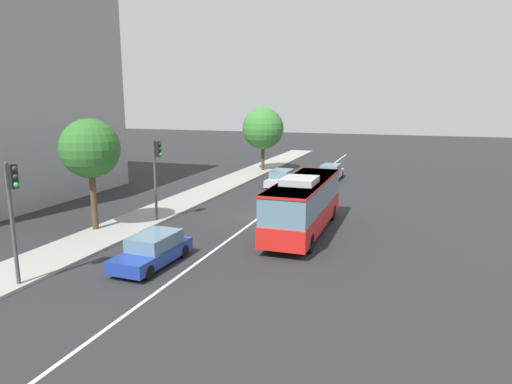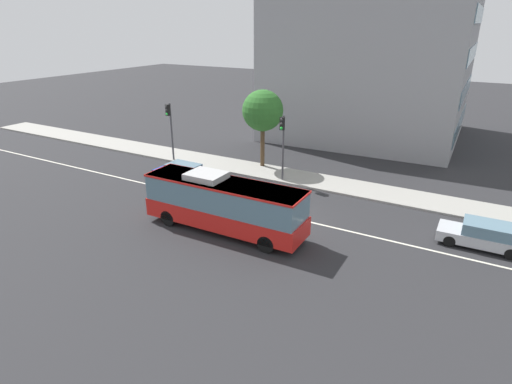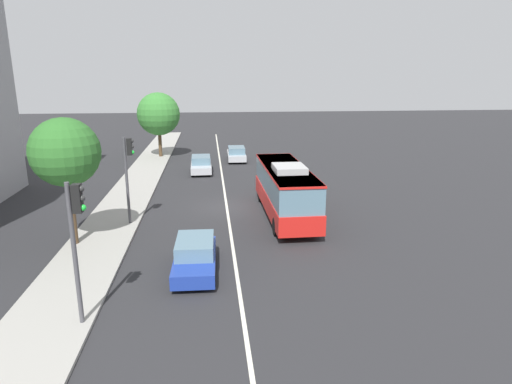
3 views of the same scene
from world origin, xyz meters
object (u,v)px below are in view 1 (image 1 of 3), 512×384
Objects in this scene: street_tree_kerbside_centre at (263,129)px; transit_bus at (304,202)px; sedan_blue at (153,250)px; street_tree_kerbside_left at (90,149)px; traffic_light_mid_block at (157,166)px; traffic_light_near_corner at (13,203)px; sedan_silver at (281,178)px; sedan_silver_ahead at (331,172)px.

transit_bus is at bearing -155.51° from street_tree_kerbside_centre.
street_tree_kerbside_left is (3.72, 6.28, 4.14)m from sedan_blue.
street_tree_kerbside_centre is (22.33, 0.60, 1.07)m from traffic_light_mid_block.
sedan_blue is at bearing 50.15° from traffic_light_near_corner.
sedan_blue is 0.69× the size of street_tree_kerbside_left.
traffic_light_mid_block is at bearing -15.93° from sedan_silver.
street_tree_kerbside_centre is (25.38, -1.82, -0.23)m from street_tree_kerbside_left.
sedan_silver is 25.62m from traffic_light_near_corner.
transit_bus is 1.93× the size of traffic_light_near_corner.
traffic_light_mid_block reaches higher than sedan_silver_ahead.
sedan_silver is 0.87× the size of traffic_light_mid_block.
traffic_light_near_corner is at bearing -161.77° from street_tree_kerbside_left.
traffic_light_mid_block is (-0.73, 9.23, 1.75)m from transit_bus.
sedan_blue is 6.21m from traffic_light_near_corner.
traffic_light_mid_block is at bearing -148.97° from sedan_blue.
sedan_silver is at bearing 83.90° from traffic_light_near_corner.
street_tree_kerbside_centre is at bearing 88.66° from traffic_light_mid_block.
transit_bus is 23.90m from street_tree_kerbside_centre.
sedan_silver_ahead is at bearing -108.92° from street_tree_kerbside_centre.
traffic_light_mid_block is at bearing 94.02° from transit_bus.
street_tree_kerbside_centre is (29.11, 4.46, 3.91)m from sedan_blue.
street_tree_kerbside_left is (-17.37, 6.26, 4.14)m from sedan_silver.
transit_bus is at bearing 54.22° from traffic_light_near_corner.
street_tree_kerbside_centre is (2.74, 8.00, 3.91)m from sedan_silver_ahead.
traffic_light_near_corner is at bearing -92.08° from traffic_light_mid_block.
sedan_silver_ahead is at bearing 66.42° from traffic_light_mid_block.
sedan_silver_ahead is at bearing -23.46° from street_tree_kerbside_left.
transit_bus is 9.30m from sedan_blue.
street_tree_kerbside_left is (-3.79, 11.66, 3.06)m from transit_bus.
street_tree_kerbside_left is 0.96× the size of street_tree_kerbside_centre.
sedan_blue is at bearing -63.25° from traffic_light_mid_block.
street_tree_kerbside_centre is at bearing -169.90° from sedan_blue.
sedan_blue and sedan_silver have the same top height.
sedan_blue is 21.09m from sedan_silver.
traffic_light_near_corner is (-30.47, 7.25, 2.84)m from sedan_silver_ahead.
sedan_silver_ahead is 9.32m from street_tree_kerbside_centre.
traffic_light_near_corner is 8.34m from street_tree_kerbside_left.
street_tree_kerbside_centre is (21.59, 9.83, 2.82)m from transit_bus.
traffic_light_mid_block reaches higher than transit_bus.
transit_bus is 2.21× the size of sedan_silver_ahead.
traffic_light_mid_block is at bearing 160.17° from sedan_silver_ahead.
street_tree_kerbside_centre reaches higher than transit_bus.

